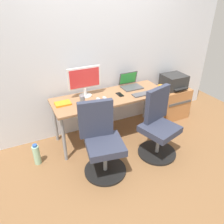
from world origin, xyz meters
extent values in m
plane|color=brown|center=(0.00, 0.00, 0.00)|extent=(5.28, 5.28, 0.00)
cube|color=silver|center=(0.00, 0.38, 1.30)|extent=(4.40, 0.04, 2.60)
cube|color=#996B47|center=(0.00, 0.00, 0.69)|extent=(1.70, 0.60, 0.03)
cylinder|color=gray|center=(-0.80, -0.25, 0.34)|extent=(0.04, 0.04, 0.67)
cylinder|color=gray|center=(0.80, -0.25, 0.34)|extent=(0.04, 0.04, 0.67)
cylinder|color=gray|center=(-0.80, 0.25, 0.34)|extent=(0.04, 0.04, 0.67)
cylinder|color=gray|center=(0.80, 0.25, 0.34)|extent=(0.04, 0.04, 0.67)
cylinder|color=black|center=(-0.41, -0.69, 0.01)|extent=(0.54, 0.54, 0.03)
cylinder|color=gray|center=(-0.41, -0.69, 0.20)|extent=(0.05, 0.05, 0.34)
cube|color=#33384C|center=(-0.41, -0.69, 0.41)|extent=(0.51, 0.51, 0.09)
cube|color=#33384C|center=(-0.44, -0.51, 0.70)|extent=(0.43, 0.14, 0.48)
cylinder|color=black|center=(0.41, -0.69, 0.01)|extent=(0.54, 0.54, 0.03)
cylinder|color=gray|center=(0.41, -0.69, 0.20)|extent=(0.05, 0.05, 0.34)
cube|color=#33384C|center=(0.41, -0.69, 0.41)|extent=(0.54, 0.54, 0.09)
cube|color=#33384C|center=(0.46, -0.51, 0.70)|extent=(0.42, 0.18, 0.48)
cube|color=#B77542|center=(1.26, 0.11, 0.28)|extent=(0.53, 0.46, 0.55)
cube|color=#4C4C4C|center=(1.26, -0.13, 0.36)|extent=(0.48, 0.01, 0.04)
cube|color=#2D2D2D|center=(1.26, 0.11, 0.67)|extent=(0.38, 0.34, 0.24)
cube|color=#262626|center=(1.26, -0.09, 0.61)|extent=(0.27, 0.06, 0.01)
cylinder|color=#A5D8B2|center=(-1.16, -0.16, 0.14)|extent=(0.09, 0.09, 0.28)
cylinder|color=#2D59B2|center=(-1.16, -0.16, 0.30)|extent=(0.06, 0.06, 0.03)
cylinder|color=silver|center=(-0.33, 0.16, 0.71)|extent=(0.18, 0.18, 0.01)
cylinder|color=silver|center=(-0.33, 0.16, 0.77)|extent=(0.04, 0.04, 0.11)
cube|color=silver|center=(-0.33, 0.16, 0.98)|extent=(0.48, 0.03, 0.31)
cube|color=red|center=(-0.33, 0.14, 0.98)|extent=(0.43, 0.00, 0.26)
cube|color=#4C4C51|center=(0.43, 0.12, 0.71)|extent=(0.31, 0.22, 0.02)
cube|color=#4C4C51|center=(0.43, 0.25, 0.82)|extent=(0.31, 0.06, 0.21)
cube|color=green|center=(0.43, 0.24, 0.82)|extent=(0.28, 0.04, 0.18)
cube|color=silver|center=(-0.37, -0.21, 0.71)|extent=(0.34, 0.12, 0.02)
cube|color=#515156|center=(0.46, -0.17, 0.71)|extent=(0.34, 0.12, 0.02)
ellipsoid|color=#B7B7B7|center=(-0.21, -0.05, 0.72)|extent=(0.06, 0.10, 0.03)
ellipsoid|color=#B7B7B7|center=(-0.12, -0.05, 0.72)|extent=(0.06, 0.10, 0.03)
cylinder|color=orange|center=(0.77, -0.17, 0.75)|extent=(0.08, 0.08, 0.09)
cylinder|color=slate|center=(-0.44, -0.04, 0.75)|extent=(0.07, 0.07, 0.10)
cube|color=black|center=(0.14, -0.03, 0.71)|extent=(0.07, 0.14, 0.01)
cube|color=orange|center=(-0.69, 0.04, 0.71)|extent=(0.21, 0.15, 0.03)
camera|label=1|loc=(-1.23, -2.60, 2.06)|focal=34.89mm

